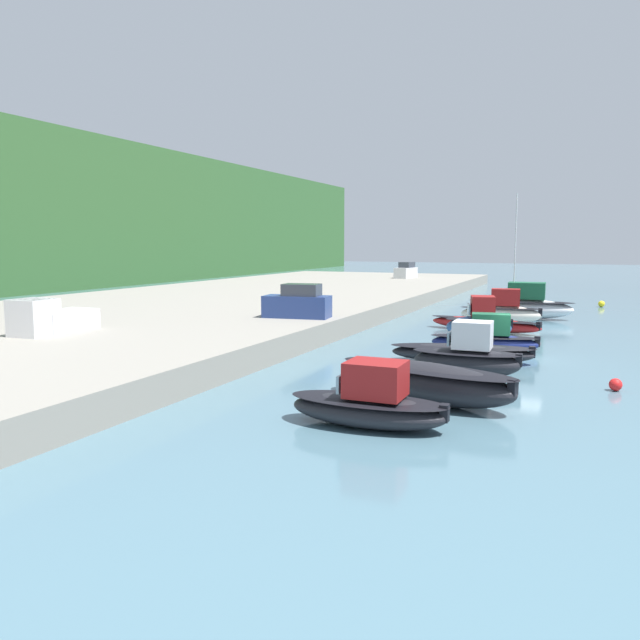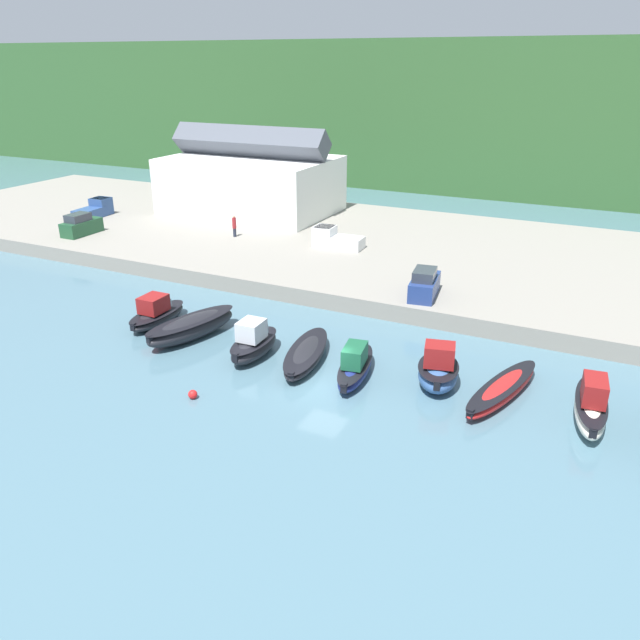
# 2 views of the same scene
# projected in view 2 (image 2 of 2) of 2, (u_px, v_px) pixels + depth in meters

# --- Properties ---
(ground_plane) EXTENTS (320.00, 320.00, 0.00)m
(ground_plane) POSITION_uv_depth(u_px,v_px,m) (324.00, 387.00, 36.56)
(ground_plane) COLOR slate
(hillside_backdrop) EXTENTS (240.00, 57.97, 20.30)m
(hillside_backdrop) POSITION_uv_depth(u_px,v_px,m) (546.00, 108.00, 103.72)
(hillside_backdrop) COLOR #335B2D
(hillside_backdrop) RESTS_ON ground_plane
(quay_promenade) EXTENTS (124.53, 30.39, 1.32)m
(quay_promenade) POSITION_uv_depth(u_px,v_px,m) (445.00, 257.00, 58.00)
(quay_promenade) COLOR gray
(quay_promenade) RESTS_ON ground_plane
(harbor_clubhouse) EXTENTS (18.77, 12.52, 9.65)m
(harbor_clubhouse) POSITION_uv_depth(u_px,v_px,m) (251.00, 182.00, 71.18)
(harbor_clubhouse) COLOR white
(harbor_clubhouse) RESTS_ON quay_promenade
(moored_boat_0) EXTENTS (2.19, 5.48, 2.21)m
(moored_boat_0) POSITION_uv_depth(u_px,v_px,m) (157.00, 314.00, 44.87)
(moored_boat_0) COLOR black
(moored_boat_0) RESTS_ON ground_plane
(moored_boat_1) EXTENTS (3.99, 7.65, 1.57)m
(moored_boat_1) POSITION_uv_depth(u_px,v_px,m) (192.00, 327.00, 42.57)
(moored_boat_1) COLOR black
(moored_boat_1) RESTS_ON ground_plane
(moored_boat_2) EXTENTS (2.18, 4.96, 2.56)m
(moored_boat_2) POSITION_uv_depth(u_px,v_px,m) (254.00, 343.00, 39.86)
(moored_boat_2) COLOR black
(moored_boat_2) RESTS_ON ground_plane
(moored_boat_3) EXTENTS (3.58, 7.55, 0.95)m
(moored_boat_3) POSITION_uv_depth(u_px,v_px,m) (306.00, 354.00, 39.38)
(moored_boat_3) COLOR black
(moored_boat_3) RESTS_ON ground_plane
(moored_boat_4) EXTENTS (2.61, 6.16, 2.17)m
(moored_boat_4) POSITION_uv_depth(u_px,v_px,m) (355.00, 366.00, 37.31)
(moored_boat_4) COLOR navy
(moored_boat_4) RESTS_ON ground_plane
(moored_boat_5) EXTENTS (3.28, 4.57, 2.74)m
(moored_boat_5) POSITION_uv_depth(u_px,v_px,m) (438.00, 370.00, 36.26)
(moored_boat_5) COLOR #33568E
(moored_boat_5) RESTS_ON ground_plane
(moored_boat_6) EXTENTS (3.65, 8.21, 0.95)m
(moored_boat_6) POSITION_uv_depth(u_px,v_px,m) (502.00, 390.00, 35.16)
(moored_boat_6) COLOR red
(moored_boat_6) RESTS_ON ground_plane
(moored_boat_7) EXTENTS (2.25, 6.12, 2.65)m
(moored_boat_7) POSITION_uv_depth(u_px,v_px,m) (591.00, 405.00, 32.68)
(moored_boat_7) COLOR white
(moored_boat_7) RESTS_ON ground_plane
(parked_car_0) EXTENTS (2.36, 4.41, 2.16)m
(parked_car_0) POSITION_uv_depth(u_px,v_px,m) (424.00, 284.00, 46.38)
(parked_car_0) COLOR navy
(parked_car_0) RESTS_ON quay_promenade
(parked_car_2) EXTENTS (1.82, 4.21, 2.16)m
(parked_car_2) POSITION_uv_depth(u_px,v_px,m) (81.00, 225.00, 62.73)
(parked_car_2) COLOR #1E4C2D
(parked_car_2) RESTS_ON quay_promenade
(pickup_truck_0) EXTENTS (4.80, 2.14, 1.90)m
(pickup_truck_0) POSITION_uv_depth(u_px,v_px,m) (334.00, 238.00, 58.56)
(pickup_truck_0) COLOR silver
(pickup_truck_0) RESTS_ON quay_promenade
(pickup_truck_1) EXTENTS (2.24, 4.84, 1.90)m
(pickup_truck_1) POSITION_uv_depth(u_px,v_px,m) (96.00, 209.00, 69.94)
(pickup_truck_1) COLOR #2D4C84
(pickup_truck_1) RESTS_ON quay_promenade
(person_on_quay) EXTENTS (0.40, 0.40, 2.14)m
(person_on_quay) POSITION_uv_depth(u_px,v_px,m) (234.00, 226.00, 61.87)
(person_on_quay) COLOR #232838
(person_on_quay) RESTS_ON quay_promenade
(mooring_buoy_1) EXTENTS (0.52, 0.52, 0.52)m
(mooring_buoy_1) POSITION_uv_depth(u_px,v_px,m) (193.00, 394.00, 35.17)
(mooring_buoy_1) COLOR red
(mooring_buoy_1) RESTS_ON ground_plane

